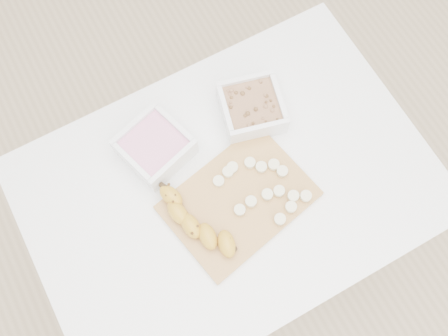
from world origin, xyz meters
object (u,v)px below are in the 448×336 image
bowl_granola (252,108)px  bowl_yogurt (155,147)px  cutting_board (239,200)px  banana (198,223)px  table (229,196)px

bowl_granola → bowl_yogurt: bearing=175.0°
bowl_granola → cutting_board: bearing=-127.1°
bowl_yogurt → bowl_granola: bearing=-5.0°
cutting_board → banana: size_ratio=1.47×
table → bowl_granola: bowl_granola is taller
bowl_yogurt → table: bearing=-54.7°
table → bowl_yogurt: bearing=125.3°
bowl_yogurt → bowl_granola: size_ratio=1.03×
bowl_yogurt → cutting_board: bowl_yogurt is taller
bowl_yogurt → cutting_board: (0.12, -0.21, -0.03)m
bowl_yogurt → bowl_granola: same height
bowl_yogurt → banana: (0.00, -0.22, -0.00)m
bowl_yogurt → banana: 0.22m
table → banana: bearing=-155.1°
bowl_yogurt → banana: bowl_yogurt is taller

